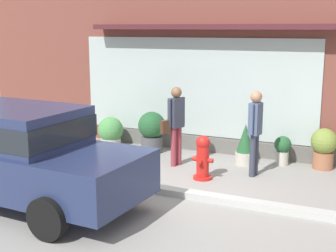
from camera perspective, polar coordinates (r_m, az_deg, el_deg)
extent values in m
plane|color=gray|center=(8.88, 0.07, -7.73)|extent=(60.00, 60.00, 0.00)
cube|color=#B2B2AD|center=(8.69, -0.49, -7.76)|extent=(14.00, 0.24, 0.12)
cube|color=brown|center=(11.36, 7.00, 9.49)|extent=(14.00, 0.36, 5.05)
cube|color=#ADBCB7|center=(11.49, 3.12, 4.74)|extent=(5.99, 0.03, 2.36)
cube|color=#4C1E23|center=(11.01, 6.48, 11.83)|extent=(6.59, 0.56, 0.12)
cube|color=#605E59|center=(11.48, 6.37, -2.32)|extent=(6.39, 0.20, 0.36)
cylinder|color=red|center=(9.52, 4.19, -6.21)|extent=(0.38, 0.38, 0.06)
cylinder|color=red|center=(9.42, 4.22, -4.26)|extent=(0.25, 0.25, 0.61)
sphere|color=red|center=(9.32, 4.25, -2.00)|extent=(0.28, 0.28, 0.28)
cylinder|color=red|center=(9.47, 3.28, -3.97)|extent=(0.10, 0.09, 0.09)
cylinder|color=red|center=(9.36, 5.17, -4.20)|extent=(0.10, 0.09, 0.09)
cylinder|color=red|center=(9.26, 3.85, -4.34)|extent=(0.09, 0.10, 0.09)
cylinder|color=#8E333D|center=(10.24, 0.67, -2.56)|extent=(0.12, 0.12, 0.85)
cylinder|color=#8E333D|center=(10.35, 1.32, -2.41)|extent=(0.12, 0.12, 0.85)
cube|color=#333847|center=(10.14, 1.01, 1.61)|extent=(0.30, 0.36, 0.64)
sphere|color=brown|center=(10.07, 1.02, 4.09)|extent=(0.23, 0.23, 0.23)
cylinder|color=#333847|center=(10.00, 0.17, 1.56)|extent=(0.08, 0.08, 0.61)
cylinder|color=#333847|center=(10.28, 1.83, 1.84)|extent=(0.08, 0.08, 0.61)
cube|color=#472D1E|center=(10.00, -0.29, -0.10)|extent=(0.18, 0.26, 0.28)
cylinder|color=#333847|center=(9.80, 10.52, -3.41)|extent=(0.12, 0.12, 0.86)
cylinder|color=#333847|center=(9.67, 10.18, -3.60)|extent=(0.12, 0.12, 0.86)
cube|color=#475675|center=(9.57, 10.52, 0.85)|extent=(0.24, 0.30, 0.65)
sphere|color=#A37556|center=(9.49, 10.62, 3.49)|extent=(0.23, 0.23, 0.23)
cylinder|color=#475675|center=(9.73, 10.97, 1.11)|extent=(0.08, 0.08, 0.61)
cylinder|color=#475675|center=(9.40, 10.06, 0.78)|extent=(0.08, 0.08, 0.61)
cube|color=navy|center=(8.41, -17.48, -4.53)|extent=(4.56, 1.97, 0.72)
cube|color=navy|center=(8.42, -18.83, -0.02)|extent=(2.54, 1.73, 0.67)
cube|color=#1E2328|center=(8.42, -18.83, -0.02)|extent=(2.58, 1.75, 0.37)
cylinder|color=black|center=(8.32, -6.04, -6.80)|extent=(0.65, 0.21, 0.64)
cylinder|color=black|center=(7.00, -14.37, -10.80)|extent=(0.65, 0.21, 0.64)
cylinder|color=black|center=(10.08, -19.35, -4.11)|extent=(0.65, 0.21, 0.64)
cylinder|color=#B7B2A3|center=(10.60, 9.25, -3.83)|extent=(0.42, 0.42, 0.28)
cone|color=#23562D|center=(10.49, 9.33, -1.45)|extent=(0.38, 0.38, 0.63)
cylinder|color=#B7B2A3|center=(10.72, 13.63, -3.78)|extent=(0.27, 0.27, 0.30)
sphere|color=#23562D|center=(10.64, 13.71, -2.18)|extent=(0.37, 0.37, 0.37)
cylinder|color=#B7B2A3|center=(12.19, -6.93, -1.91)|extent=(0.51, 0.51, 0.19)
sphere|color=#4C934C|center=(12.12, -6.96, -0.43)|extent=(0.65, 0.65, 0.65)
sphere|color=#E5C64C|center=(11.98, -6.36, 0.24)|extent=(0.16, 0.16, 0.16)
cylinder|color=#9E6042|center=(10.65, 18.22, -3.97)|extent=(0.43, 0.43, 0.36)
sphere|color=olive|center=(10.55, 18.37, -1.78)|extent=(0.56, 0.56, 0.56)
cylinder|color=#4C4C51|center=(11.46, -1.97, -2.22)|extent=(0.52, 0.52, 0.39)
sphere|color=#23562D|center=(11.35, -1.99, 0.09)|extent=(0.66, 0.66, 0.66)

